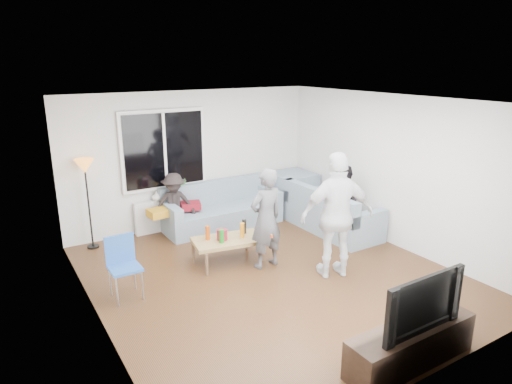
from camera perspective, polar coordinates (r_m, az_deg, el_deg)
floor at (r=6.96m, az=1.93°, el=-10.60°), size 5.00×5.50×0.04m
ceiling at (r=6.23m, az=2.17°, el=11.59°), size 5.00×5.50×0.04m
wall_back at (r=8.84m, az=-8.00°, el=4.21°), size 5.00×0.04×2.60m
wall_front at (r=4.59m, az=21.86°, el=-8.49°), size 5.00×0.04×2.60m
wall_left at (r=5.55m, az=-20.19°, el=-4.01°), size 0.04×5.50×2.60m
wall_right at (r=8.11m, az=17.04°, el=2.54°), size 0.04×5.50×2.60m
window_frame at (r=8.50m, az=-11.56°, el=5.27°), size 1.62×0.06×1.47m
window_glass at (r=8.46m, az=-11.46°, el=5.22°), size 1.50×0.02×1.35m
window_mullion at (r=8.45m, az=-11.44°, el=5.21°), size 0.05×0.03×1.35m
radiator at (r=8.78m, az=-11.01°, el=-2.74°), size 1.30×0.12×0.62m
potted_plant at (r=8.70m, az=-9.42°, el=0.57°), size 0.24×0.22×0.37m
vase at (r=8.56m, az=-12.46°, el=-0.51°), size 0.17×0.17×0.18m
sofa_back_section at (r=8.78m, az=-4.29°, el=-1.68°), size 2.30×0.85×0.85m
sofa_right_section at (r=8.65m, az=9.57°, el=-2.14°), size 2.00×0.85×0.85m
sofa_corner at (r=9.62m, az=4.54°, el=-0.06°), size 0.85×0.85×0.85m
cushion_yellow at (r=8.26m, az=-12.15°, el=-2.57°), size 0.41×0.35×0.14m
cushion_red at (r=8.55m, az=-8.26°, el=-1.71°), size 0.43×0.39×0.13m
coffee_table at (r=7.31m, az=-3.56°, el=-7.36°), size 1.19×0.78×0.40m
pitcher at (r=7.17m, az=-4.31°, el=-5.39°), size 0.17×0.17×0.17m
side_chair at (r=6.41m, az=-16.22°, el=-9.30°), size 0.40×0.40×0.86m
floor_lamp at (r=8.15m, az=-20.38°, el=-1.52°), size 0.32×0.32×1.56m
player_left at (r=6.93m, az=1.26°, el=-3.39°), size 0.61×0.44×1.59m
player_right at (r=6.71m, az=10.21°, el=-2.96°), size 1.20×0.81×1.89m
spectator_right at (r=8.37m, az=11.00°, el=-1.15°), size 0.50×0.64×1.32m
spectator_back at (r=8.38m, az=-10.27°, el=-1.59°), size 0.86×0.63×1.18m
tv_console at (r=5.33m, az=18.98°, el=-17.83°), size 1.60×0.40×0.44m
television at (r=5.05m, az=19.55°, el=-12.75°), size 1.10×0.14×0.63m
bottle_b at (r=7.05m, az=-4.36°, el=-5.59°), size 0.08×0.08×0.21m
bottle_d at (r=7.24m, az=-1.76°, el=-4.84°), size 0.07×0.07×0.24m
bottle_e at (r=7.40m, az=-1.50°, el=-4.35°), size 0.07×0.07×0.24m
bottle_a at (r=7.18m, az=-6.14°, el=-5.15°), size 0.07×0.07×0.23m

